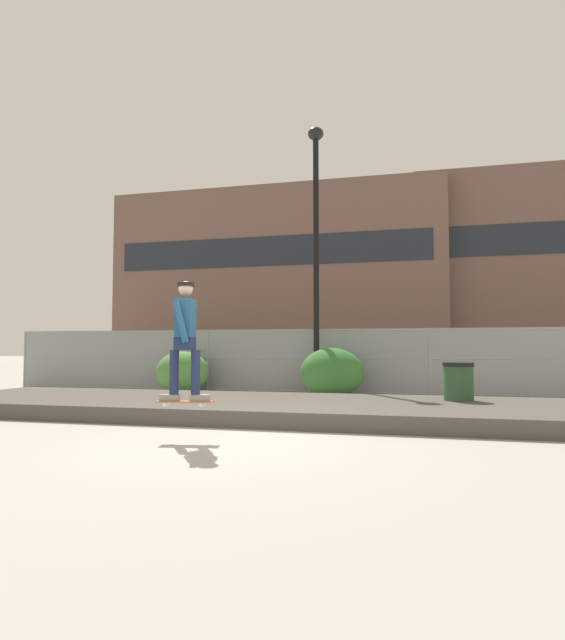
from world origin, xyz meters
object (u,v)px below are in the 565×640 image
at_px(skater, 185,333).
at_px(trash_bin, 459,389).
at_px(street_lamp, 316,229).
at_px(shrub_center, 332,372).
at_px(parked_car_near, 188,360).
at_px(skateboard, 185,402).
at_px(shrub_left, 183,372).

height_order(skater, trash_bin, skater).
relative_size(skater, trash_bin, 1.65).
distance_m(street_lamp, shrub_center, 4.00).
distance_m(skater, parked_car_near, 12.05).
xyz_separation_m(skater, street_lamp, (0.65, 7.20, 3.09)).
bearing_deg(street_lamp, shrub_center, -36.23).
xyz_separation_m(street_lamp, trash_bin, (3.38, -3.43, -4.10)).
xyz_separation_m(skateboard, street_lamp, (0.65, 7.20, 4.06)).
relative_size(street_lamp, parked_car_near, 1.69).
distance_m(parked_car_near, shrub_left, 4.37).
distance_m(shrub_left, trash_bin, 7.92).
height_order(skater, street_lamp, street_lamp).
relative_size(parked_car_near, shrub_left, 2.84).
height_order(shrub_center, trash_bin, shrub_center).
xyz_separation_m(skater, trash_bin, (4.04, 3.77, -1.01)).
bearing_deg(trash_bin, shrub_center, 133.36).
bearing_deg(skater, trash_bin, 43.06).
height_order(street_lamp, shrub_center, street_lamp).
bearing_deg(parked_car_near, skater, -66.27).
distance_m(skateboard, skater, 0.97).
xyz_separation_m(street_lamp, shrub_left, (-3.87, -0.23, -4.01)).
relative_size(skateboard, shrub_center, 0.49).
distance_m(skater, shrub_center, 7.00).
bearing_deg(skateboard, shrub_center, 80.66).
relative_size(skateboard, street_lamp, 0.11).
bearing_deg(street_lamp, shrub_left, -176.56).
distance_m(skateboard, shrub_left, 7.67).
height_order(skateboard, shrub_center, shrub_center).
relative_size(parked_car_near, shrub_center, 2.63).
height_order(parked_car_near, shrub_center, parked_car_near).
height_order(parked_car_near, shrub_left, parked_car_near).
bearing_deg(skateboard, shrub_left, 114.77).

